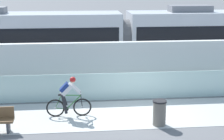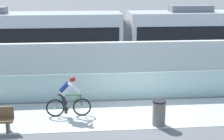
% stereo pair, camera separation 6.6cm
% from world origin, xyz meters
% --- Properties ---
extents(ground_plane, '(200.00, 200.00, 0.00)m').
position_xyz_m(ground_plane, '(0.00, 0.00, 0.00)').
color(ground_plane, slate).
extents(bike_path_deck, '(32.00, 3.20, 0.01)m').
position_xyz_m(bike_path_deck, '(0.00, 0.00, 0.01)').
color(bike_path_deck, beige).
rests_on(bike_path_deck, ground).
extents(glass_parapet, '(32.00, 0.05, 1.23)m').
position_xyz_m(glass_parapet, '(0.00, 1.85, 0.62)').
color(glass_parapet, silver).
rests_on(glass_parapet, ground).
extents(concrete_barrier_wall, '(32.00, 0.36, 2.31)m').
position_xyz_m(concrete_barrier_wall, '(0.00, 3.65, 1.16)').
color(concrete_barrier_wall, silver).
rests_on(concrete_barrier_wall, ground).
extents(tram_rail_near, '(32.00, 0.08, 0.01)m').
position_xyz_m(tram_rail_near, '(0.00, 6.13, 0.00)').
color(tram_rail_near, '#595654').
rests_on(tram_rail_near, ground).
extents(tram_rail_far, '(32.00, 0.08, 0.01)m').
position_xyz_m(tram_rail_far, '(0.00, 7.57, 0.00)').
color(tram_rail_far, '#595654').
rests_on(tram_rail_far, ground).
extents(tram, '(22.56, 2.54, 3.81)m').
position_xyz_m(tram, '(0.28, 6.85, 1.89)').
color(tram, silver).
rests_on(tram, ground).
extents(cyclist_on_bike, '(1.77, 0.58, 1.61)m').
position_xyz_m(cyclist_on_bike, '(-2.84, -0.00, 0.80)').
color(cyclist_on_bike, black).
rests_on(cyclist_on_bike, ground).
extents(trash_bin, '(0.51, 0.51, 0.96)m').
position_xyz_m(trash_bin, '(0.49, -1.25, 0.48)').
color(trash_bin, slate).
rests_on(trash_bin, ground).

